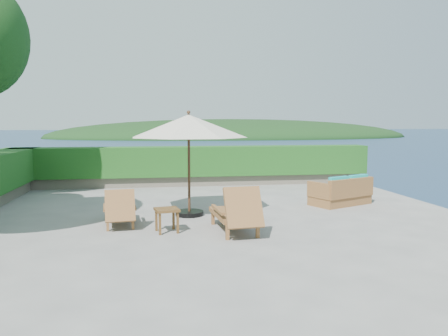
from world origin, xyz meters
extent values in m
plane|color=gray|center=(0.00, 0.00, 0.00)|extent=(12.00, 12.00, 0.00)
cube|color=#5B5348|center=(0.00, 0.00, -1.55)|extent=(12.00, 12.00, 3.00)
ellipsoid|color=#183213|center=(25.00, 140.00, -3.00)|extent=(126.00, 57.60, 12.60)
cube|color=#746C5C|center=(0.00, 5.60, 0.18)|extent=(12.00, 0.60, 0.36)
cube|color=#154313|center=(0.00, 5.60, 0.85)|extent=(12.40, 0.90, 1.00)
cylinder|color=black|center=(-0.54, 0.70, 0.05)|extent=(0.85, 0.85, 0.10)
cylinder|color=#3C2415|center=(-0.54, 0.70, 1.18)|extent=(0.08, 0.08, 2.37)
cone|color=beige|center=(-0.54, 0.70, 2.10)|extent=(3.53, 3.53, 0.52)
sphere|color=#3C2415|center=(-0.54, 0.70, 2.42)|extent=(0.11, 0.11, 0.09)
cube|color=brown|center=(-2.29, -0.54, 0.12)|extent=(0.06, 0.06, 0.23)
cube|color=brown|center=(-1.79, -0.49, 0.12)|extent=(0.06, 0.06, 0.23)
cube|color=brown|center=(-2.40, 0.52, 0.12)|extent=(0.06, 0.06, 0.23)
cube|color=brown|center=(-1.90, 0.58, 0.12)|extent=(0.06, 0.06, 0.23)
cube|color=brown|center=(-2.10, 0.11, 0.27)|extent=(0.71, 1.22, 0.08)
cube|color=brown|center=(-2.03, -0.56, 0.52)|extent=(0.63, 0.44, 0.63)
cube|color=brown|center=(-2.39, -0.10, 0.40)|extent=(0.13, 0.76, 0.04)
cube|color=brown|center=(-1.78, -0.04, 0.40)|extent=(0.13, 0.76, 0.04)
cube|color=brown|center=(-0.01, -1.57, 0.14)|extent=(0.07, 0.07, 0.28)
cube|color=brown|center=(0.58, -1.52, 0.14)|extent=(0.07, 0.07, 0.28)
cube|color=brown|center=(-0.12, -0.30, 0.14)|extent=(0.07, 0.07, 0.28)
cube|color=brown|center=(0.47, -0.26, 0.14)|extent=(0.07, 0.07, 0.28)
cube|color=brown|center=(0.22, -0.81, 0.32)|extent=(0.81, 1.43, 0.10)
cube|color=brown|center=(0.29, -1.60, 0.61)|extent=(0.73, 0.50, 0.74)
cube|color=brown|center=(-0.12, -1.05, 0.48)|extent=(0.14, 0.90, 0.05)
cube|color=brown|center=(0.60, -0.99, 0.48)|extent=(0.14, 0.90, 0.05)
cube|color=brown|center=(-1.25, -1.02, 0.22)|extent=(0.05, 0.05, 0.43)
cube|color=brown|center=(-0.90, -0.95, 0.22)|extent=(0.05, 0.05, 0.43)
cube|color=brown|center=(-1.32, -0.67, 0.22)|extent=(0.05, 0.05, 0.43)
cube|color=brown|center=(-0.97, -0.61, 0.22)|extent=(0.05, 0.05, 0.43)
cube|color=brown|center=(-1.11, -0.81, 0.46)|extent=(0.53, 0.53, 0.05)
cube|color=brown|center=(3.54, 1.45, 0.18)|extent=(1.79, 1.39, 0.36)
cube|color=brown|center=(3.69, 1.11, 0.49)|extent=(1.51, 0.77, 0.49)
cube|color=brown|center=(2.84, 1.14, 0.45)|extent=(0.43, 0.78, 0.40)
cube|color=brown|center=(4.24, 1.77, 0.45)|extent=(0.43, 0.78, 0.40)
cube|color=#16A3A3|center=(3.18, 1.34, 0.44)|extent=(0.90, 0.87, 0.16)
cube|color=#16A3A3|center=(3.86, 1.65, 0.44)|extent=(0.90, 0.87, 0.16)
cube|color=#16A3A3|center=(3.31, 1.04, 0.64)|extent=(0.62, 0.37, 0.32)
cube|color=#16A3A3|center=(4.00, 1.35, 0.64)|extent=(0.62, 0.37, 0.32)
camera|label=1|loc=(-1.32, -9.41, 2.19)|focal=35.00mm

